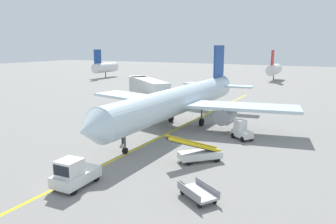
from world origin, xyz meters
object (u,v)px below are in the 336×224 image
Objects in this scene: baggage_tug_near_wing at (242,131)px; baggage_cart_empty_trailing at (106,131)px; belt_loader_forward_hold at (199,153)px; safety_cone_nose_left at (235,128)px; safety_cone_nose_right at (152,124)px; airliner at (181,100)px; jet_bridge at (146,87)px; ground_crew_marshaller at (122,135)px; pushback_tug at (74,174)px; baggage_cart_loaded at (198,192)px.

baggage_cart_empty_trailing is (-14.08, -5.64, -0.46)m from baggage_tug_near_wing.
belt_loader_forward_hold is at bearing -99.67° from baggage_tug_near_wing.
safety_cone_nose_right is (-10.04, -2.75, 0.00)m from safety_cone_nose_left.
baggage_cart_empty_trailing is at bearing -126.55° from airliner.
jet_bridge is at bearing 105.16° from baggage_cart_empty_trailing.
ground_crew_marshaller is at bearing -66.17° from jet_bridge.
belt_loader_forward_hold reaches higher than baggage_cart_empty_trailing.
airliner is 13.05m from belt_loader_forward_hold.
pushback_tug is at bearing -76.87° from safety_cone_nose_right.
belt_loader_forward_hold is 7.25m from baggage_cart_loaded.
airliner is 20.05m from pushback_tug.
safety_cone_nose_left is (16.58, -6.58, -3.32)m from jet_bridge.
safety_cone_nose_left is at bearing 36.97° from baggage_cart_empty_trailing.
belt_loader_forward_hold is at bearing -48.15° from jet_bridge.
belt_loader_forward_hold is 1.24× the size of baggage_cart_loaded.
baggage_tug_near_wing is at bearing -63.68° from safety_cone_nose_left.
pushback_tug is 22.14m from safety_cone_nose_left.
safety_cone_nose_right is (-13.05, 16.26, -0.25)m from baggage_cart_loaded.
ground_crew_marshaller is at bearing -128.79° from safety_cone_nose_left.
jet_bridge is 3.21× the size of baggage_cart_empty_trailing.
jet_bridge is 11.87m from safety_cone_nose_right.
safety_cone_nose_right is at bearing 103.13° from pushback_tug.
belt_loader_forward_hold reaches higher than pushback_tug.
baggage_cart_empty_trailing is (-5.75, -7.76, -2.95)m from airliner.
belt_loader_forward_hold is (6.01, 9.10, -0.22)m from pushback_tug.
baggage_cart_empty_trailing is at bearing 118.54° from pushback_tug.
baggage_tug_near_wing is 1.59× the size of ground_crew_marshaller.
safety_cone_nose_right is (-4.35, 18.63, -0.77)m from pushback_tug.
baggage_cart_loaded is 1.02× the size of baggage_cart_empty_trailing.
ground_crew_marshaller is 14.11m from safety_cone_nose_left.
jet_bridge is 25.73× the size of safety_cone_nose_left.
safety_cone_nose_right is at bearing -160.30° from airliner.
safety_cone_nose_right is (-11.83, 0.87, -0.71)m from baggage_tug_near_wing.
ground_crew_marshaller is 3.86× the size of safety_cone_nose_left.
pushback_tug is at bearing -123.46° from belt_loader_forward_hold.
belt_loader_forward_hold is (16.89, -18.86, -2.77)m from jet_bridge.
baggage_cart_loaded reaches higher than safety_cone_nose_left.
airliner is 20.17m from baggage_cart_loaded.
baggage_tug_near_wing is at bearing 34.76° from ground_crew_marshaller.
baggage_cart_loaded is 8.13× the size of safety_cone_nose_right.
baggage_cart_empty_trailing is 8.00× the size of safety_cone_nose_right.
ground_crew_marshaller is at bearing -26.51° from baggage_cart_empty_trailing.
baggage_cart_loaded is (2.69, -6.73, -0.31)m from belt_loader_forward_hold.
belt_loader_forward_hold is 10.05× the size of safety_cone_nose_left.
pushback_tug is at bearing -73.26° from ground_crew_marshaller.
jet_bridge reaches higher than belt_loader_forward_hold.
baggage_cart_loaded is at bearing -61.40° from airliner.
baggage_cart_empty_trailing is 2.07× the size of ground_crew_marshaller.
belt_loader_forward_hold is at bearing -88.54° from safety_cone_nose_left.
baggage_tug_near_wing reaches higher than safety_cone_nose_left.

